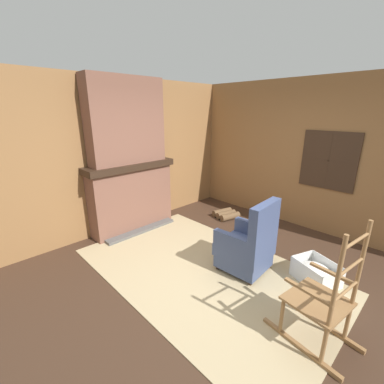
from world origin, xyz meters
TOP-DOWN VIEW (x-y plane):
  - ground_plane at (0.00, 0.00)m, footprint 14.00×14.00m
  - wood_panel_wall_left at (-2.39, 0.00)m, footprint 0.06×5.33m
  - wood_panel_wall_back at (0.01, 2.39)m, footprint 5.33×0.09m
  - fireplace_hearth at (-2.16, 0.00)m, footprint 0.59×1.63m
  - chimney_breast at (-2.18, 0.00)m, footprint 0.33×1.34m
  - area_rug at (-0.32, -0.06)m, footprint 3.52×2.16m
  - armchair at (0.11, 0.38)m, footprint 0.68×0.65m
  - rocking_chair at (1.23, -0.09)m, footprint 0.86×0.58m
  - firewood_stack at (-1.26, 1.65)m, footprint 0.51×0.52m
  - laundry_basket at (0.87, 0.81)m, footprint 0.62×0.56m
  - oil_lamp_vase at (-2.21, -0.52)m, footprint 0.12×0.12m
  - storage_case at (-2.21, 0.22)m, footprint 0.17×0.26m

SIDE VIEW (x-z plane):
  - ground_plane at x=0.00m, z-range 0.00..0.00m
  - area_rug at x=-0.32m, z-range 0.00..0.01m
  - firewood_stack at x=-1.26m, z-range 0.00..0.14m
  - laundry_basket at x=0.87m, z-range 0.00..0.29m
  - armchair at x=0.11m, z-range -0.15..0.90m
  - rocking_chair at x=1.23m, z-range -0.21..1.07m
  - fireplace_hearth at x=-2.16m, z-range 0.00..1.25m
  - storage_case at x=-2.21m, z-range 1.25..1.37m
  - wood_panel_wall_back at x=0.01m, z-range 0.00..2.69m
  - wood_panel_wall_left at x=-2.39m, z-range 0.00..2.69m
  - oil_lamp_vase at x=-2.21m, z-range 1.21..1.50m
  - chimney_breast at x=-2.18m, z-range 1.25..2.67m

